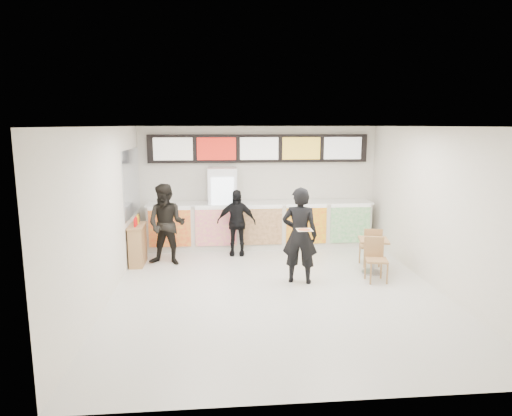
{
  "coord_description": "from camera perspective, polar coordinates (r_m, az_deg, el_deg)",
  "views": [
    {
      "loc": [
        -1.11,
        -8.0,
        3.02
      ],
      "look_at": [
        -0.28,
        1.2,
        1.34
      ],
      "focal_mm": 32.0,
      "sensor_mm": 36.0,
      "label": 1
    }
  ],
  "objects": [
    {
      "name": "floor",
      "position": [
        8.62,
        2.59,
        -10.22
      ],
      "size": [
        7.0,
        7.0,
        0.0
      ],
      "primitive_type": "plane",
      "color": "beige",
      "rests_on": "ground"
    },
    {
      "name": "customer_left",
      "position": [
        10.11,
        -11.11,
        -2.05
      ],
      "size": [
        1.01,
        0.87,
        1.78
      ],
      "primitive_type": "imported",
      "rotation": [
        0.0,
        0.0,
        -0.25
      ],
      "color": "black",
      "rests_on": "floor"
    },
    {
      "name": "pizza_slice",
      "position": [
        8.33,
        6.07,
        -2.68
      ],
      "size": [
        0.36,
        0.36,
        0.02
      ],
      "color": "beige",
      "rests_on": "customer_main"
    },
    {
      "name": "wall_left",
      "position": [
        8.36,
        -18.16,
        -0.7
      ],
      "size": [
        0.0,
        7.0,
        7.0
      ],
      "primitive_type": "plane",
      "rotation": [
        1.57,
        0.0,
        1.57
      ],
      "color": "silver",
      "rests_on": "floor"
    },
    {
      "name": "wall_right",
      "position": [
        9.12,
        21.69,
        -0.04
      ],
      "size": [
        0.0,
        7.0,
        7.0
      ],
      "primitive_type": "plane",
      "rotation": [
        1.57,
        0.0,
        -1.57
      ],
      "color": "silver",
      "rests_on": "floor"
    },
    {
      "name": "condiment_ledge",
      "position": [
        10.34,
        -14.57,
        -4.41
      ],
      "size": [
        0.32,
        0.79,
        1.06
      ],
      "color": "#A07949",
      "rests_on": "floor"
    },
    {
      "name": "wall_back",
      "position": [
        11.65,
        0.33,
        2.8
      ],
      "size": [
        6.0,
        0.0,
        6.0
      ],
      "primitive_type": "plane",
      "rotation": [
        1.57,
        0.0,
        0.0
      ],
      "color": "silver",
      "rests_on": "floor"
    },
    {
      "name": "menu_board",
      "position": [
        11.48,
        0.38,
        7.45
      ],
      "size": [
        5.5,
        0.14,
        0.7
      ],
      "color": "black",
      "rests_on": "wall_back"
    },
    {
      "name": "customer_main",
      "position": [
        8.81,
        5.48,
        -3.42
      ],
      "size": [
        0.78,
        0.62,
        1.87
      ],
      "primitive_type": "imported",
      "rotation": [
        0.0,
        0.0,
        2.86
      ],
      "color": "black",
      "rests_on": "floor"
    },
    {
      "name": "customer_mid",
      "position": [
        10.69,
        -2.48,
        -1.82
      ],
      "size": [
        0.95,
        0.47,
        1.56
      ],
      "primitive_type": "imported",
      "rotation": [
        0.0,
        0.0,
        -0.1
      ],
      "color": "black",
      "rests_on": "floor"
    },
    {
      "name": "mirror_panel",
      "position": [
        10.69,
        -15.28,
        3.11
      ],
      "size": [
        0.01,
        2.0,
        1.5
      ],
      "primitive_type": "cube",
      "color": "#B2B7BF",
      "rests_on": "wall_left"
    },
    {
      "name": "drinks_fridge",
      "position": [
        11.29,
        -4.21,
        -0.03
      ],
      "size": [
        0.7,
        0.67,
        2.0
      ],
      "color": "white",
      "rests_on": "floor"
    },
    {
      "name": "cafe_table",
      "position": [
        9.72,
        14.43,
        -5.06
      ],
      "size": [
        0.7,
        1.52,
        0.86
      ],
      "rotation": [
        0.0,
        0.0,
        -0.21
      ],
      "color": "#A07949",
      "rests_on": "floor"
    },
    {
      "name": "service_counter",
      "position": [
        11.41,
        0.52,
        -2.08
      ],
      "size": [
        5.56,
        0.77,
        1.14
      ],
      "color": "silver",
      "rests_on": "floor"
    },
    {
      "name": "ceiling",
      "position": [
        8.08,
        2.76,
        10.14
      ],
      "size": [
        7.0,
        7.0,
        0.0
      ],
      "primitive_type": "plane",
      "rotation": [
        3.14,
        0.0,
        0.0
      ],
      "color": "white",
      "rests_on": "wall_back"
    }
  ]
}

